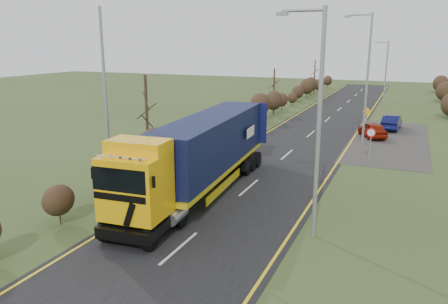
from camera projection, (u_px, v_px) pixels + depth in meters
ground at (220, 213)px, 20.74m from camera, size 160.00×160.00×0.00m
road at (279, 162)px, 29.65m from camera, size 8.00×120.00×0.02m
layby at (389, 140)px, 36.08m from camera, size 6.00×18.00×0.02m
lane_markings at (278, 162)px, 29.37m from camera, size 7.52×116.00×0.01m
hedgerow at (186, 137)px, 29.67m from camera, size 2.24×102.04×6.05m
lorry at (202, 151)px, 22.84m from camera, size 3.38×14.95×4.13m
car_red_hatchback at (372, 130)px, 37.11m from camera, size 2.96×4.13×1.31m
car_blue_sedan at (392, 122)px, 40.40m from camera, size 1.74×4.19×1.35m
streetlight_near at (316, 116)px, 17.11m from camera, size 1.96×0.18×9.20m
streetlight_mid at (366, 73)px, 33.55m from camera, size 2.13×0.20×10.06m
streetlight_far at (385, 71)px, 55.41m from camera, size 1.71×0.18×8.00m
left_pole at (106, 102)px, 23.02m from camera, size 0.16×0.16×9.66m
speed_sign at (371, 138)px, 29.34m from camera, size 0.64×0.10×2.32m
warning_board at (367, 116)px, 40.58m from camera, size 0.78×0.11×2.04m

